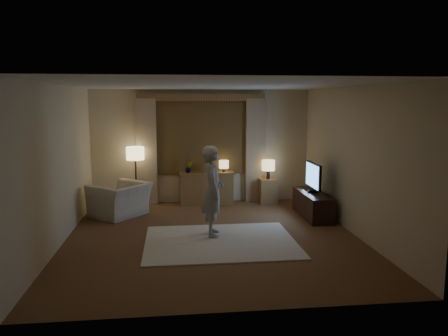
{
  "coord_description": "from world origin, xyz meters",
  "views": [
    {
      "loc": [
        -0.65,
        -7.29,
        2.33
      ],
      "look_at": [
        0.27,
        0.6,
        1.12
      ],
      "focal_mm": 35.0,
      "sensor_mm": 36.0,
      "label": 1
    }
  ],
  "objects": [
    {
      "name": "table_lamp_sideboard",
      "position": [
        0.49,
        2.5,
        0.9
      ],
      "size": [
        0.22,
        0.22,
        0.3
      ],
      "color": "black",
      "rests_on": "sideboard"
    },
    {
      "name": "table_lamp_side",
      "position": [
        1.52,
        2.45,
        0.87
      ],
      "size": [
        0.3,
        0.3,
        0.44
      ],
      "color": "black",
      "rests_on": "side_table"
    },
    {
      "name": "armchair",
      "position": [
        -1.75,
        1.6,
        0.34
      ],
      "size": [
        1.37,
        1.39,
        0.68
      ],
      "primitive_type": "imported",
      "rotation": [
        0.0,
        0.0,
        -2.26
      ],
      "color": "beige",
      "rests_on": "floor"
    },
    {
      "name": "room",
      "position": [
        0.0,
        0.5,
        1.33
      ],
      "size": [
        5.04,
        5.54,
        2.64
      ],
      "color": "brown",
      "rests_on": "ground"
    },
    {
      "name": "person",
      "position": [
        0.01,
        0.06,
        0.8
      ],
      "size": [
        0.4,
        0.59,
        1.57
      ],
      "primitive_type": "imported",
      "rotation": [
        0.0,
        0.0,
        1.53
      ],
      "color": "#A9A29C",
      "rests_on": "rug"
    },
    {
      "name": "floor_lamp",
      "position": [
        -1.49,
        2.42,
        1.13
      ],
      "size": [
        0.39,
        0.39,
        1.34
      ],
      "color": "black",
      "rests_on": "floor"
    },
    {
      "name": "tv",
      "position": [
        2.15,
        1.11,
        0.84
      ],
      "size": [
        0.21,
        0.84,
        0.61
      ],
      "color": "black",
      "rests_on": "tv_stand"
    },
    {
      "name": "sideboard",
      "position": [
        0.09,
        2.5,
        0.35
      ],
      "size": [
        1.2,
        0.4,
        0.7
      ],
      "primitive_type": "cube",
      "color": "brown",
      "rests_on": "floor"
    },
    {
      "name": "picture_frame",
      "position": [
        0.09,
        2.5,
        0.8
      ],
      "size": [
        0.16,
        0.02,
        0.2
      ],
      "primitive_type": "cube",
      "color": "brown",
      "rests_on": "sideboard"
    },
    {
      "name": "rug",
      "position": [
        0.11,
        -0.3,
        0.01
      ],
      "size": [
        2.5,
        2.0,
        0.02
      ],
      "primitive_type": "cube",
      "color": "beige",
      "rests_on": "floor"
    },
    {
      "name": "plant",
      "position": [
        -0.31,
        2.5,
        0.85
      ],
      "size": [
        0.17,
        0.13,
        0.3
      ],
      "primitive_type": "imported",
      "color": "#999999",
      "rests_on": "sideboard"
    },
    {
      "name": "side_table",
      "position": [
        1.52,
        2.45,
        0.28
      ],
      "size": [
        0.4,
        0.4,
        0.56
      ],
      "primitive_type": "cube",
      "color": "brown",
      "rests_on": "floor"
    },
    {
      "name": "tv_stand",
      "position": [
        2.15,
        1.11,
        0.25
      ],
      "size": [
        0.45,
        1.4,
        0.5
      ],
      "primitive_type": "cube",
      "color": "black",
      "rests_on": "floor"
    }
  ]
}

